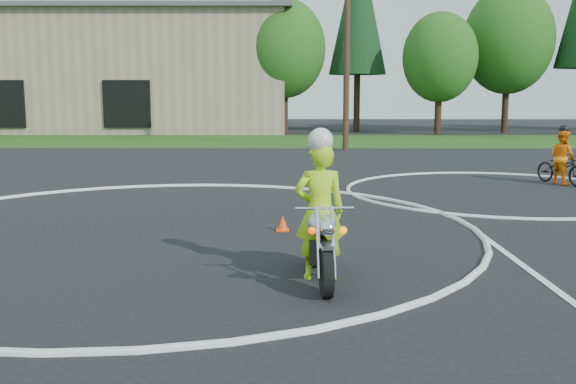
{
  "coord_description": "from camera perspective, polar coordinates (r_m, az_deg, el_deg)",
  "views": [
    {
      "loc": [
        2.48,
        -9.05,
        2.57
      ],
      "look_at": [
        2.43,
        0.64,
        1.1
      ],
      "focal_mm": 40.0,
      "sensor_mm": 36.0,
      "label": 1
    }
  ],
  "objects": [
    {
      "name": "primary_motorcycle",
      "position": [
        8.89,
        2.9,
        -4.47
      ],
      "size": [
        0.76,
        2.18,
        1.15
      ],
      "rotation": [
        0.0,
        0.0,
        0.07
      ],
      "color": "black",
      "rests_on": "ground"
    },
    {
      "name": "utility_poles",
      "position": [
        30.27,
        5.26,
        13.57
      ],
      "size": [
        41.6,
        1.12,
        10.0
      ],
      "color": "#473321",
      "rests_on": "ground"
    },
    {
      "name": "warehouse",
      "position": [
        53.17,
        -22.65,
        9.7
      ],
      "size": [
        41.0,
        17.0,
        8.3
      ],
      "color": "tan",
      "rests_on": "ground"
    },
    {
      "name": "rider_primary_grp",
      "position": [
        8.93,
        2.84,
        -1.34
      ],
      "size": [
        0.73,
        0.51,
        2.13
      ],
      "rotation": [
        0.0,
        0.0,
        0.07
      ],
      "color": "#ACE518",
      "rests_on": "ground"
    },
    {
      "name": "rider_second_grp",
      "position": [
        20.19,
        23.16,
        2.36
      ],
      "size": [
        1.29,
        1.89,
        1.73
      ],
      "rotation": [
        0.0,
        0.0,
        0.41
      ],
      "color": "black",
      "rests_on": "ground"
    },
    {
      "name": "course_markings",
      "position": [
        13.65,
        -0.98,
        -2.19
      ],
      "size": [
        19.05,
        19.05,
        0.12
      ],
      "color": "silver",
      "rests_on": "ground"
    },
    {
      "name": "grass_strip",
      "position": [
        36.23,
        -3.59,
        4.57
      ],
      "size": [
        120.0,
        10.0,
        0.02
      ],
      "primitive_type": "cube",
      "color": "#1E4714",
      "rests_on": "ground"
    },
    {
      "name": "ground",
      "position": [
        9.73,
        -14.56,
        -6.97
      ],
      "size": [
        120.0,
        120.0,
        0.0
      ],
      "primitive_type": "plane",
      "color": "black",
      "rests_on": "ground"
    },
    {
      "name": "treeline",
      "position": [
        45.54,
        16.48,
        13.39
      ],
      "size": [
        38.2,
        8.1,
        14.52
      ],
      "color": "#382619",
      "rests_on": "ground"
    },
    {
      "name": "traffic_cones",
      "position": [
        10.84,
        2.65,
        -4.36
      ],
      "size": [
        20.92,
        12.38,
        0.3
      ],
      "color": "#FF4C0D",
      "rests_on": "ground"
    }
  ]
}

